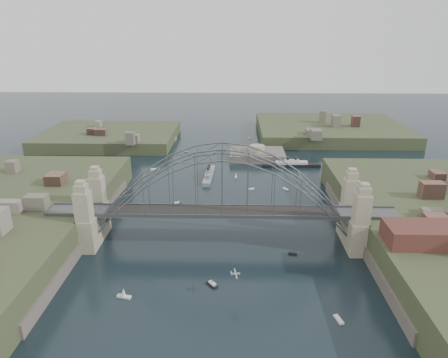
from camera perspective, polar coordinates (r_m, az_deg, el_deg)
ground at (r=102.97m, az=-0.26°, el=-8.70°), size 500.00×500.00×0.00m
bridge at (r=97.63m, az=-0.27°, el=-2.35°), size 84.00×13.80×24.60m
headland_nw at (r=200.10m, az=-15.43°, el=5.17°), size 60.00×45.00×9.00m
headland_ne at (r=211.40m, az=14.42°, el=6.11°), size 70.00×55.00×9.50m
fort_island at (r=168.04m, az=4.55°, el=2.75°), size 22.00×16.00×9.40m
wharf_shed at (r=95.26m, az=27.16°, el=-6.87°), size 20.00×8.00×4.00m
finger_pier at (r=87.03m, az=26.96°, el=-16.62°), size 4.00×22.00×1.40m
naval_cruiser_near at (r=145.90m, az=-2.10°, el=0.59°), size 3.39×19.50×5.82m
naval_cruiser_far at (r=190.20m, az=-7.55°, el=5.11°), size 4.33×17.76×5.94m
ocean_liner at (r=158.82m, az=9.30°, el=1.95°), size 21.89×3.91×5.35m
aeroplane at (r=81.61m, az=1.48°, el=-12.94°), size 1.88×3.45×0.50m
small_boat_a at (r=124.58m, az=-6.52°, el=-3.36°), size 2.65×1.77×1.43m
small_boat_b at (r=135.29m, az=3.82°, el=-1.38°), size 2.05×1.52×0.45m
small_boat_c at (r=87.27m, az=-1.63°, el=-14.34°), size 2.56×2.79×1.43m
small_boat_d at (r=136.41m, az=8.49°, el=-1.38°), size 2.03×2.45×0.45m
small_boat_e at (r=156.03m, az=-9.54°, el=1.34°), size 3.43×2.18×0.45m
small_boat_f at (r=144.93m, az=1.64°, el=0.50°), size 1.11×1.71×2.38m
small_boat_g at (r=81.36m, az=15.56°, el=-18.22°), size 1.50×2.74×0.45m
small_boat_h at (r=176.14m, az=-5.22°, el=3.72°), size 1.96×1.05×0.45m
small_boat_i at (r=121.89m, az=16.95°, el=-4.70°), size 1.32×2.42×1.43m
small_boat_j at (r=85.95m, az=-13.69°, el=-15.19°), size 3.01×1.59×2.38m
small_boat_k at (r=198.64m, az=3.53°, el=5.66°), size 1.67×2.03×0.45m
small_boat_l at (r=137.18m, az=-16.35°, el=-1.88°), size 2.61×2.31×0.45m
small_boat_m at (r=99.14m, az=9.46°, el=-10.13°), size 2.10×1.14×0.45m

